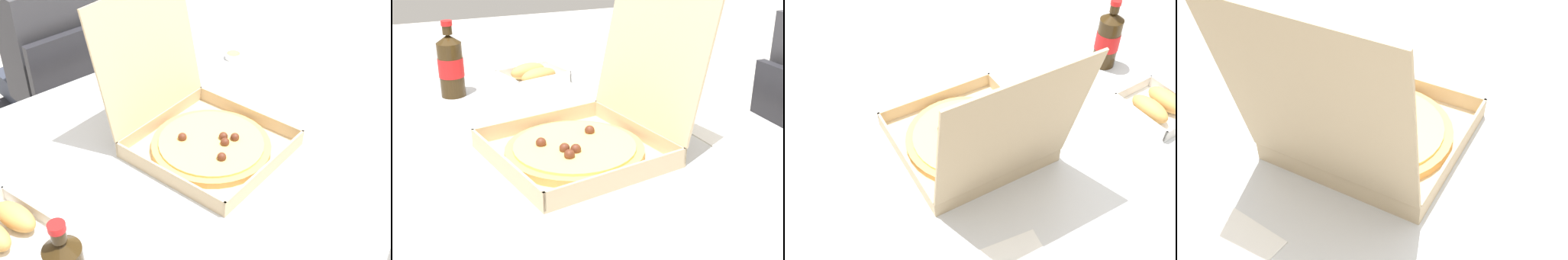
# 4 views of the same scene
# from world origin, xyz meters

# --- Properties ---
(dining_table) EXTENTS (1.19, 1.02, 0.72)m
(dining_table) POSITION_xyz_m (0.00, 0.00, 0.65)
(dining_table) COLOR silver
(dining_table) RESTS_ON ground_plane
(pizza_box_open) EXTENTS (0.43, 0.49, 0.39)m
(pizza_box_open) POSITION_xyz_m (0.11, -0.00, 0.78)
(pizza_box_open) COLOR tan
(pizza_box_open) RESTS_ON dining_table
(bread_side_box) EXTENTS (0.19, 0.22, 0.06)m
(bread_side_box) POSITION_xyz_m (-0.43, 0.03, 0.75)
(bread_side_box) COLOR white
(bread_side_box) RESTS_ON dining_table
(cola_bottle) EXTENTS (0.07, 0.07, 0.22)m
(cola_bottle) POSITION_xyz_m (-0.40, -0.23, 0.82)
(cola_bottle) COLOR #33230F
(cola_bottle) RESTS_ON dining_table
(paper_menu) EXTENTS (0.22, 0.17, 0.00)m
(paper_menu) POSITION_xyz_m (0.16, 0.35, 0.73)
(paper_menu) COLOR white
(paper_menu) RESTS_ON dining_table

